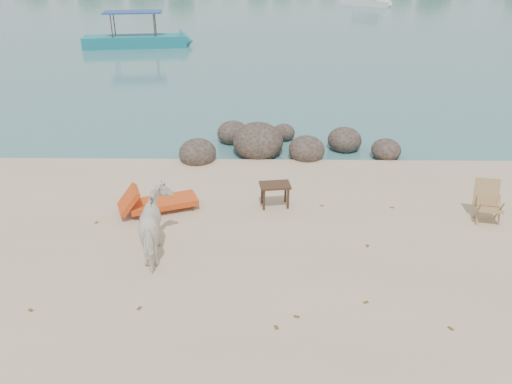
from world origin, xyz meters
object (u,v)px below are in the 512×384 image
boulders (274,144)px  side_table (275,196)px  cow (157,227)px  deck_chair (490,205)px  lounge_chair (163,200)px  boat_near (133,17)px

boulders → side_table: boulders is taller
cow → deck_chair: 7.10m
side_table → lounge_chair: size_ratio=0.36×
cow → side_table: (2.31, 2.02, -0.36)m
boulders → side_table: size_ratio=9.19×
side_table → boat_near: boat_near is taller
deck_chair → boulders: bearing=148.5°
lounge_chair → deck_chair: size_ratio=2.14×
lounge_chair → boat_near: (-5.34, 20.25, 1.35)m
deck_chair → boat_near: boat_near is taller
cow → deck_chair: cow is taller
lounge_chair → deck_chair: deck_chair is taller
boulders → deck_chair: size_ratio=7.15×
boulders → cow: bearing=-113.1°
cow → lounge_chair: (-0.24, 1.78, -0.35)m
deck_chair → cow: bearing=-158.2°
side_table → lounge_chair: 2.56m
boat_near → deck_chair: bearing=-67.2°
side_table → lounge_chair: (-2.55, -0.23, 0.01)m
boulders → lounge_chair: boulders is taller
boulders → deck_chair: deck_chair is taller
lounge_chair → deck_chair: (7.20, -0.41, 0.16)m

